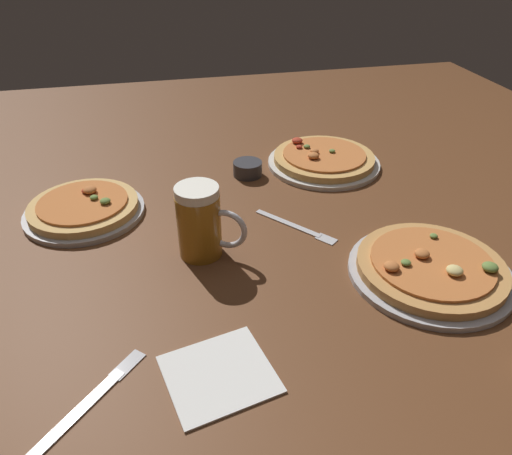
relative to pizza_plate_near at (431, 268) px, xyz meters
name	(u,v)px	position (x,y,z in m)	size (l,w,h in m)	color
ground_plane	(256,241)	(-0.30, 0.21, -0.03)	(2.40, 2.40, 0.03)	brown
pizza_plate_near	(431,268)	(0.00, 0.00, 0.00)	(0.31, 0.31, 0.05)	#B2B2B7
pizza_plate_far	(324,159)	(-0.04, 0.51, 0.00)	(0.31, 0.31, 0.05)	silver
pizza_plate_side	(84,208)	(-0.67, 0.38, 0.00)	(0.27, 0.27, 0.05)	#B2B2B7
beer_mug_dark	(201,222)	(-0.42, 0.17, 0.06)	(0.14, 0.10, 0.15)	#9E6619
ramekin_sauce	(248,169)	(-0.26, 0.49, 0.00)	(0.08, 0.08, 0.04)	#333338
napkin_folded	(219,373)	(-0.44, -0.15, -0.01)	(0.16, 0.15, 0.01)	white
fork_left	(297,226)	(-0.20, 0.22, -0.01)	(0.15, 0.18, 0.01)	silver
knife_right	(91,400)	(-0.63, -0.15, -0.01)	(0.16, 0.17, 0.01)	silver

